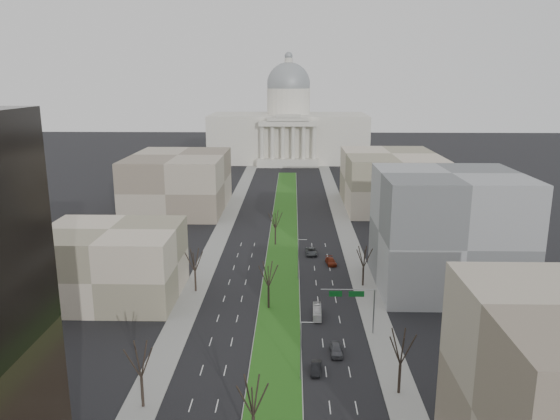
# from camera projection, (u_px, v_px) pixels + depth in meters

# --- Properties ---
(ground) EXTENTS (600.00, 600.00, 0.00)m
(ground) POSITION_uv_depth(u_px,v_px,m) (283.00, 245.00, 141.69)
(ground) COLOR black
(ground) RESTS_ON ground
(median) EXTENTS (8.00, 222.03, 0.20)m
(median) POSITION_uv_depth(u_px,v_px,m) (283.00, 246.00, 140.68)
(median) COLOR #999993
(median) RESTS_ON ground
(sidewalk_left) EXTENTS (5.00, 330.00, 0.15)m
(sidewalk_left) POSITION_uv_depth(u_px,v_px,m) (200.00, 279.00, 117.79)
(sidewalk_left) COLOR gray
(sidewalk_left) RESTS_ON ground
(sidewalk_right) EXTENTS (5.00, 330.00, 0.15)m
(sidewalk_right) POSITION_uv_depth(u_px,v_px,m) (362.00, 280.00, 116.98)
(sidewalk_right) COLOR gray
(sidewalk_right) RESTS_ON ground
(capitol) EXTENTS (80.00, 46.00, 55.00)m
(capitol) POSITION_uv_depth(u_px,v_px,m) (288.00, 129.00, 283.12)
(capitol) COLOR beige
(capitol) RESTS_ON ground
(building_beige_left) EXTENTS (26.00, 22.00, 14.00)m
(building_beige_left) POSITION_uv_depth(u_px,v_px,m) (112.00, 263.00, 106.80)
(building_beige_left) COLOR gray
(building_beige_left) RESTS_ON ground
(building_grey_right) EXTENTS (28.00, 26.00, 24.00)m
(building_grey_right) POSITION_uv_depth(u_px,v_px,m) (448.00, 231.00, 110.87)
(building_grey_right) COLOR slate
(building_grey_right) RESTS_ON ground
(building_far_left) EXTENTS (30.00, 40.00, 18.00)m
(building_far_left) POSITION_uv_depth(u_px,v_px,m) (179.00, 182.00, 179.22)
(building_far_left) COLOR gray
(building_far_left) RESTS_ON ground
(building_far_right) EXTENTS (30.00, 40.00, 18.00)m
(building_far_right) POSITION_uv_depth(u_px,v_px,m) (390.00, 180.00, 182.46)
(building_far_right) COLOR gray
(building_far_right) RESTS_ON ground
(tree_left_mid) EXTENTS (5.40, 5.40, 9.72)m
(tree_left_mid) POSITION_uv_depth(u_px,v_px,m) (140.00, 359.00, 70.49)
(tree_left_mid) COLOR black
(tree_left_mid) RESTS_ON ground
(tree_left_far) EXTENTS (5.28, 5.28, 9.50)m
(tree_left_far) POSITION_uv_depth(u_px,v_px,m) (195.00, 260.00, 109.38)
(tree_left_far) COLOR black
(tree_left_far) RESTS_ON ground
(tree_right_mid) EXTENTS (5.52, 5.52, 9.94)m
(tree_right_mid) POSITION_uv_depth(u_px,v_px,m) (401.00, 346.00, 73.55)
(tree_right_mid) COLOR black
(tree_right_mid) RESTS_ON ground
(tree_right_far) EXTENTS (5.04, 5.04, 9.07)m
(tree_right_far) POSITION_uv_depth(u_px,v_px,m) (364.00, 256.00, 112.55)
(tree_right_far) COLOR black
(tree_right_far) RESTS_ON ground
(tree_median_a) EXTENTS (5.40, 5.40, 9.72)m
(tree_median_a) POSITION_uv_depth(u_px,v_px,m) (253.00, 396.00, 62.37)
(tree_median_a) COLOR black
(tree_median_a) RESTS_ON ground
(tree_median_b) EXTENTS (5.40, 5.40, 9.72)m
(tree_median_b) POSITION_uv_depth(u_px,v_px,m) (268.00, 274.00, 101.23)
(tree_median_b) COLOR black
(tree_median_b) RESTS_ON ground
(tree_median_c) EXTENTS (5.40, 5.40, 9.72)m
(tree_median_c) POSITION_uv_depth(u_px,v_px,m) (275.00, 219.00, 140.08)
(tree_median_c) COLOR black
(tree_median_c) RESTS_ON ground
(streetlamp_median_b) EXTENTS (1.90, 0.20, 9.16)m
(streetlamp_median_b) POSITION_uv_depth(u_px,v_px,m) (301.00, 350.00, 77.33)
(streetlamp_median_b) COLOR gray
(streetlamp_median_b) RESTS_ON ground
(streetlamp_median_c) EXTENTS (1.90, 0.20, 9.16)m
(streetlamp_median_c) POSITION_uv_depth(u_px,v_px,m) (299.00, 259.00, 116.18)
(streetlamp_median_c) COLOR gray
(streetlamp_median_c) RESTS_ON ground
(mast_arm_signs) EXTENTS (9.12, 0.24, 8.09)m
(mast_arm_signs) POSITION_uv_depth(u_px,v_px,m) (358.00, 300.00, 91.39)
(mast_arm_signs) COLOR gray
(mast_arm_signs) RESTS_ON ground
(car_grey_near) EXTENTS (1.91, 4.68, 1.59)m
(car_grey_near) POSITION_uv_depth(u_px,v_px,m) (336.00, 349.00, 85.76)
(car_grey_near) COLOR #4E4F55
(car_grey_near) RESTS_ON ground
(car_black) EXTENTS (1.82, 4.31, 1.38)m
(car_black) POSITION_uv_depth(u_px,v_px,m) (316.00, 368.00, 80.51)
(car_black) COLOR black
(car_black) RESTS_ON ground
(car_red) EXTENTS (2.70, 5.23, 1.45)m
(car_red) POSITION_uv_depth(u_px,v_px,m) (331.00, 261.00, 127.01)
(car_red) COLOR maroon
(car_red) RESTS_ON ground
(car_grey_far) EXTENTS (2.82, 5.76, 1.58)m
(car_grey_far) POSITION_uv_depth(u_px,v_px,m) (311.00, 251.00, 134.14)
(car_grey_far) COLOR #464A4E
(car_grey_far) RESTS_ON ground
(box_van) EXTENTS (1.71, 6.45, 1.78)m
(box_van) POSITION_uv_depth(u_px,v_px,m) (317.00, 312.00, 99.28)
(box_van) COLOR white
(box_van) RESTS_ON ground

